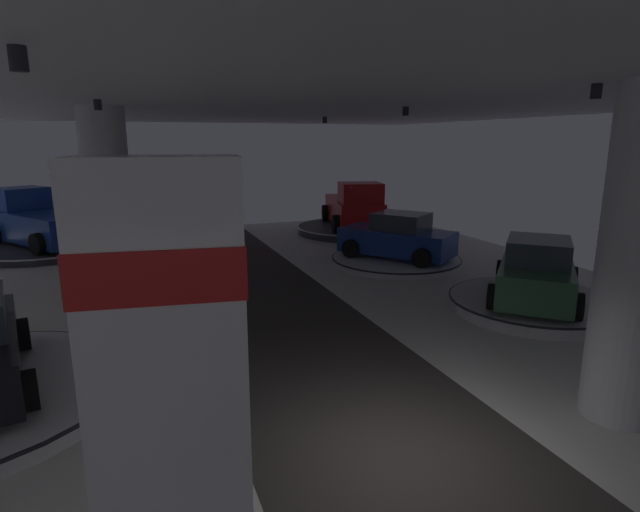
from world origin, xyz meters
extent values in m
cube|color=silver|center=(0.00, 0.00, -0.03)|extent=(24.00, 44.00, 0.05)
cube|color=#383330|center=(0.00, 0.00, 0.00)|extent=(4.40, 44.00, 0.01)
cube|color=silver|center=(0.00, 0.00, 5.55)|extent=(24.00, 44.00, 0.10)
cylinder|color=black|center=(-4.32, -0.29, 5.32)|extent=(0.16, 0.16, 0.22)
cylinder|color=black|center=(-3.92, 6.11, 5.32)|extent=(0.16, 0.16, 0.22)
cylinder|color=black|center=(-3.99, 12.12, 5.32)|extent=(0.16, 0.16, 0.22)
cylinder|color=black|center=(3.18, 0.20, 5.32)|extent=(0.16, 0.16, 0.22)
cylinder|color=black|center=(3.26, 5.93, 5.32)|extent=(0.16, 0.16, 0.22)
cylinder|color=black|center=(3.42, 11.96, 5.32)|extent=(0.16, 0.16, 0.22)
cylinder|color=#ADADB2|center=(-4.00, 9.36, 2.75)|extent=(1.23, 1.23, 5.50)
cylinder|color=silver|center=(4.07, -0.16, 2.75)|extent=(1.19, 1.19, 5.50)
cube|color=white|center=(-3.33, -2.23, 2.43)|extent=(1.17, 0.71, 4.16)
cube|color=red|center=(-3.33, -2.23, 3.76)|extent=(1.20, 0.74, 0.36)
cylinder|color=#B7B7BC|center=(6.78, 4.66, 0.17)|extent=(4.48, 4.48, 0.34)
cylinder|color=black|center=(6.78, 4.66, 0.31)|extent=(4.57, 4.57, 0.05)
cube|color=#2D5638|center=(6.78, 4.66, 0.95)|extent=(4.22, 4.27, 0.90)
cube|color=#2D3842|center=(6.67, 4.55, 1.70)|extent=(2.44, 2.45, 0.70)
cylinder|color=black|center=(7.06, 6.38, 0.68)|extent=(0.63, 0.64, 0.68)
cylinder|color=black|center=(8.49, 4.98, 0.68)|extent=(0.63, 0.64, 0.68)
cylinder|color=black|center=(5.06, 4.33, 0.68)|extent=(0.63, 0.64, 0.68)
cylinder|color=black|center=(6.50, 2.94, 0.68)|extent=(0.63, 0.64, 0.68)
sphere|color=white|center=(7.86, 6.48, 1.06)|extent=(0.18, 0.18, 0.18)
sphere|color=white|center=(8.57, 5.79, 1.06)|extent=(0.18, 0.18, 0.18)
cylinder|color=#333338|center=(-6.90, 18.02, 0.16)|extent=(5.83, 5.83, 0.31)
cylinder|color=white|center=(-6.90, 18.02, 0.28)|extent=(5.95, 5.95, 0.05)
cube|color=navy|center=(-6.90, 18.02, 1.06)|extent=(4.68, 5.58, 1.20)
cube|color=navy|center=(-7.84, 19.43, 2.11)|extent=(2.52, 2.47, 1.00)
cube|color=#28333D|center=(-7.56, 19.01, 2.11)|extent=(1.50, 1.03, 0.75)
cylinder|color=black|center=(-6.95, 20.21, 0.73)|extent=(0.70, 0.85, 0.84)
cylinder|color=black|center=(-6.85, 15.82, 0.73)|extent=(0.70, 0.85, 0.84)
cylinder|color=black|center=(-4.89, 17.12, 0.73)|extent=(0.70, 0.85, 0.84)
cylinder|color=#333338|center=(7.10, 17.41, 0.19)|extent=(5.57, 5.56, 0.37)
cylinder|color=white|center=(7.10, 17.41, 0.34)|extent=(5.68, 5.68, 0.05)
cube|color=red|center=(7.10, 17.41, 1.12)|extent=(3.28, 5.64, 1.20)
cube|color=red|center=(6.71, 15.76, 2.17)|extent=(2.24, 2.10, 1.00)
cube|color=#28333D|center=(6.83, 16.25, 2.17)|extent=(1.72, 0.49, 0.75)
cylinder|color=black|center=(7.81, 15.33, 0.79)|extent=(0.47, 0.88, 0.84)
cylinder|color=black|center=(5.53, 15.88, 0.79)|extent=(0.47, 0.88, 0.84)
cylinder|color=black|center=(8.68, 18.94, 0.79)|extent=(0.47, 0.88, 0.84)
cylinder|color=black|center=(6.39, 19.49, 0.79)|extent=(0.47, 0.88, 0.84)
cylinder|color=silver|center=(5.91, 10.82, 0.13)|extent=(4.81, 4.81, 0.25)
cylinder|color=black|center=(5.91, 10.82, 0.22)|extent=(4.90, 4.90, 0.05)
cube|color=navy|center=(5.91, 10.82, 0.86)|extent=(3.91, 4.46, 0.90)
cube|color=#2D3842|center=(5.99, 10.70, 1.61)|extent=(2.37, 2.45, 0.70)
cylinder|color=black|center=(4.26, 11.40, 0.59)|extent=(0.57, 0.68, 0.68)
cylinder|color=black|center=(5.89, 12.56, 0.59)|extent=(0.57, 0.68, 0.68)
cylinder|color=black|center=(5.93, 9.08, 0.59)|extent=(0.57, 0.68, 0.68)
cylinder|color=black|center=(7.55, 10.24, 0.59)|extent=(0.57, 0.68, 0.68)
sphere|color=white|center=(4.31, 12.21, 0.98)|extent=(0.18, 0.18, 0.18)
sphere|color=white|center=(5.11, 12.78, 0.98)|extent=(0.18, 0.18, 0.18)
cylinder|color=black|center=(-5.75, 5.76, 0.65)|extent=(0.34, 0.71, 0.68)
cylinder|color=black|center=(-5.22, 2.95, 0.65)|extent=(0.34, 0.71, 0.68)
cylinder|color=black|center=(-1.18, 6.57, 0.40)|extent=(0.14, 0.14, 0.80)
cylinder|color=black|center=(-1.16, 6.40, 0.40)|extent=(0.14, 0.14, 0.80)
cylinder|color=#6B665B|center=(-1.17, 6.49, 1.06)|extent=(0.32, 0.32, 0.62)
sphere|color=#99755B|center=(-1.17, 6.49, 1.48)|extent=(0.22, 0.22, 0.22)
camera|label=1|loc=(-3.50, -5.74, 4.61)|focal=28.47mm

